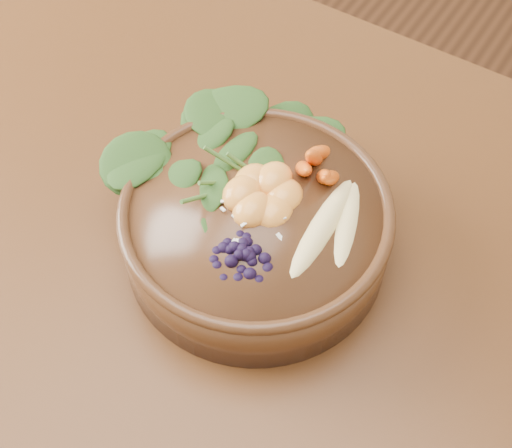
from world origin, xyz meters
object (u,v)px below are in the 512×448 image
(carrot_cluster, at_px, (326,141))
(stoneware_bowl, at_px, (256,230))
(banana_halves, at_px, (336,217))
(mandarin_cluster, at_px, (263,186))
(kale_heap, at_px, (233,143))
(dining_table, at_px, (35,222))
(blueberry_pile, at_px, (240,244))

(carrot_cluster, bearing_deg, stoneware_bowl, -123.69)
(carrot_cluster, xyz_separation_m, banana_halves, (0.05, -0.06, -0.02))
(mandarin_cluster, bearing_deg, stoneware_bowl, -81.09)
(kale_heap, distance_m, carrot_cluster, 0.09)
(dining_table, distance_m, stoneware_bowl, 0.32)
(banana_halves, bearing_deg, stoneware_bowl, -177.26)
(kale_heap, bearing_deg, stoneware_bowl, -37.88)
(stoneware_bowl, height_order, banana_halves, banana_halves)
(carrot_cluster, bearing_deg, mandarin_cluster, -129.81)
(carrot_cluster, distance_m, blueberry_pile, 0.14)
(dining_table, relative_size, mandarin_cluster, 18.92)
(dining_table, distance_m, banana_halves, 0.41)
(dining_table, xyz_separation_m, carrot_cluster, (0.31, 0.14, 0.20))
(dining_table, height_order, banana_halves, banana_halves)
(stoneware_bowl, bearing_deg, kale_heap, 142.12)
(kale_heap, distance_m, banana_halves, 0.13)
(stoneware_bowl, relative_size, carrot_cluster, 3.62)
(stoneware_bowl, distance_m, carrot_cluster, 0.11)
(mandarin_cluster, bearing_deg, dining_table, -164.66)
(blueberry_pile, bearing_deg, dining_table, -178.41)
(kale_heap, relative_size, mandarin_cluster, 2.07)
(kale_heap, xyz_separation_m, blueberry_pile, (0.07, -0.09, -0.00))
(dining_table, height_order, stoneware_bowl, stoneware_bowl)
(stoneware_bowl, relative_size, blueberry_pile, 2.16)
(blueberry_pile, bearing_deg, banana_halves, 53.74)
(mandarin_cluster, bearing_deg, banana_halves, 5.50)
(stoneware_bowl, height_order, mandarin_cluster, mandarin_cluster)
(dining_table, bearing_deg, mandarin_cluster, 15.34)
(banana_halves, distance_m, blueberry_pile, 0.09)
(kale_heap, xyz_separation_m, carrot_cluster, (0.08, 0.04, 0.02))
(stoneware_bowl, xyz_separation_m, carrot_cluster, (0.03, 0.08, 0.07))
(dining_table, height_order, mandarin_cluster, mandarin_cluster)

